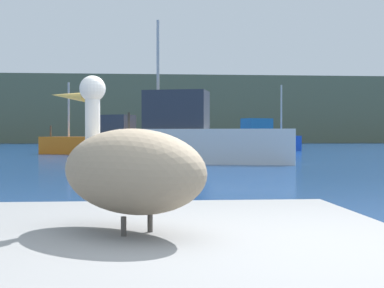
% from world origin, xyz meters
% --- Properties ---
extents(hillside_backdrop, '(140.00, 15.44, 9.44)m').
position_xyz_m(hillside_backdrop, '(0.00, 81.46, 4.72)').
color(hillside_backdrop, '#5B664C').
rests_on(hillside_backdrop, ground).
extents(pelican, '(1.12, 1.26, 0.91)m').
position_xyz_m(pelican, '(-0.87, 0.49, 0.98)').
color(pelican, gray).
rests_on(pelican, pier_dock).
extents(fishing_boat_orange, '(7.53, 5.13, 4.36)m').
position_xyz_m(fishing_boat_orange, '(-3.32, 30.86, 0.79)').
color(fishing_boat_orange, orange).
rests_on(fishing_boat_orange, ground).
extents(fishing_boat_blue, '(6.04, 4.16, 4.81)m').
position_xyz_m(fishing_boat_blue, '(7.44, 36.67, 0.80)').
color(fishing_boat_blue, blue).
rests_on(fishing_boat_blue, ground).
extents(fishing_boat_white, '(7.24, 3.62, 5.90)m').
position_xyz_m(fishing_boat_white, '(1.42, 20.00, 1.09)').
color(fishing_boat_white, white).
rests_on(fishing_boat_white, ground).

